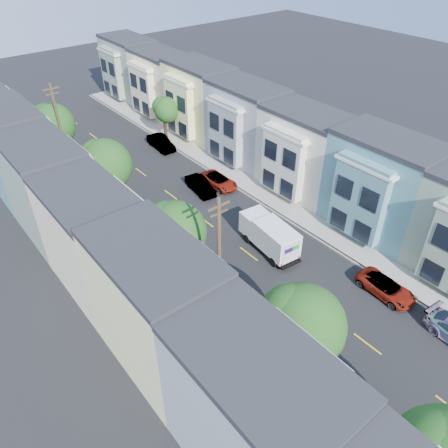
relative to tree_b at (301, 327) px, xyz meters
name	(u,v)px	position (x,y,z in m)	size (l,w,h in m)	color
ground	(301,294)	(6.30, 5.10, -5.53)	(160.00, 160.00, 0.00)	black
road_slab	(188,208)	(6.30, 20.10, -5.52)	(12.00, 70.00, 0.02)	black
curb_left	(133,230)	(0.25, 20.10, -5.45)	(0.30, 70.00, 0.15)	gray
curb_right	(235,187)	(12.35, 20.10, -5.45)	(0.30, 70.00, 0.15)	gray
sidewalk_left	(120,236)	(-1.05, 20.10, -5.45)	(2.60, 70.00, 0.15)	gray
sidewalk_right	(245,183)	(13.65, 20.10, -5.45)	(2.60, 70.00, 0.15)	gray
centerline	(188,208)	(6.30, 20.10, -5.53)	(0.12, 70.00, 0.01)	gold
townhouse_row_left	(79,254)	(-4.85, 20.10, -5.53)	(5.00, 70.00, 8.50)	silver
townhouse_row_right	(271,172)	(17.45, 20.10, -5.53)	(5.00, 70.00, 8.50)	silver
tree_b	(301,327)	(0.00, 0.00, 0.00)	(4.70, 4.70, 7.90)	black
tree_c	(174,232)	(0.00, 12.45, -1.03)	(4.70, 4.70, 6.87)	black
tree_d	(104,166)	(0.00, 23.30, -0.14)	(4.70, 4.70, 7.76)	black
tree_e	(52,126)	(0.00, 35.68, -0.58)	(4.70, 4.70, 7.31)	black
tree_far_r	(166,110)	(13.20, 34.16, -1.68)	(3.10, 3.10, 5.44)	black
utility_pole_near	(219,264)	(0.00, 7.10, -0.38)	(1.60, 0.26, 10.00)	#42301E
utility_pole_far	(61,132)	(0.00, 33.10, -0.38)	(1.60, 0.26, 10.00)	#42301E
fedex_truck	(269,235)	(8.03, 10.54, -3.98)	(2.22, 5.76, 2.77)	white
lead_sedan	(200,186)	(9.03, 21.66, -4.82)	(1.50, 4.24, 1.41)	black
parked_left_b	(339,395)	(1.40, -2.38, -4.84)	(1.93, 4.60, 1.38)	black
parked_left_c	(259,323)	(1.40, 4.57, -4.80)	(1.73, 4.51, 1.46)	#92979D
parked_left_d	(150,227)	(1.40, 18.89, -4.90)	(2.07, 4.48, 1.25)	#601611
parked_right_b	(386,288)	(11.20, 1.17, -4.90)	(2.08, 4.51, 1.25)	silver
parked_right_c	(219,181)	(11.20, 21.38, -4.91)	(2.06, 4.46, 1.24)	black
parked_right_d	(161,143)	(11.20, 32.60, -4.77)	(1.60, 4.55, 1.52)	black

